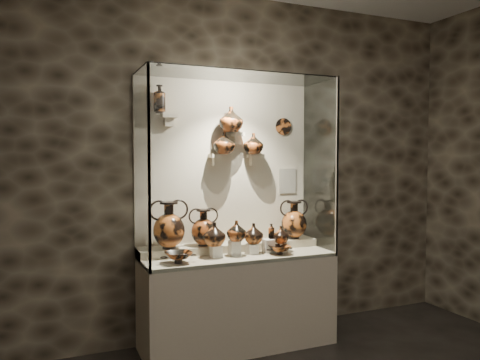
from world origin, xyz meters
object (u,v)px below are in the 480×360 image
object	(u,v)px
amphora_right	(294,220)
kylix_left	(178,256)
jug_a	(214,234)
amphora_mid	(203,227)
lekythos_small	(271,230)
amphora_left	(169,225)
jug_c	(253,233)
ovoid_vase_c	(253,144)
jug_b	(236,231)
lekythos_tall	(160,97)
jug_e	(281,234)
ovoid_vase_a	(224,143)
kylix_right	(279,249)
ovoid_vase_b	(231,119)

from	to	relation	value
amphora_right	kylix_left	bearing A→B (deg)	168.41
jug_a	kylix_left	bearing A→B (deg)	-145.83
amphora_mid	lekythos_small	distance (m)	0.61
amphora_left	amphora_mid	distance (m)	0.32
jug_c	ovoid_vase_c	bearing A→B (deg)	86.26
amphora_right	jug_a	distance (m)	0.91
jug_b	lekythos_tall	bearing A→B (deg)	156.71
amphora_mid	lekythos_tall	xyz separation A→B (m)	(-0.36, 0.10, 1.14)
kylix_left	jug_e	bearing A→B (deg)	-16.45
lekythos_small	amphora_left	bearing A→B (deg)	165.10
amphora_right	ovoid_vase_c	bearing A→B (deg)	147.77
amphora_mid	jug_b	size ratio (longest dim) A/B	1.84
lekythos_tall	jug_b	bearing A→B (deg)	-47.20
jug_a	ovoid_vase_a	world-z (taller)	ovoid_vase_a
amphora_right	kylix_right	distance (m)	0.49
ovoid_vase_b	jug_e	bearing A→B (deg)	-27.99
lekythos_tall	kylix_right	bearing A→B (deg)	-42.90
jug_a	ovoid_vase_a	bearing A→B (deg)	71.55
lekythos_tall	jug_e	bearing A→B (deg)	-36.71
jug_e	kylix_left	bearing A→B (deg)	176.34
lekythos_small	ovoid_vase_c	world-z (taller)	ovoid_vase_c
jug_a	jug_c	xyz separation A→B (m)	(0.38, 0.02, -0.02)
kylix_left	ovoid_vase_a	size ratio (longest dim) A/B	1.40
jug_c	ovoid_vase_a	bearing A→B (deg)	150.42
amphora_left	ovoid_vase_b	bearing A→B (deg)	-18.92
jug_b	jug_c	size ratio (longest dim) A/B	0.99
ovoid_vase_b	jug_b	bearing A→B (deg)	-96.82
jug_a	lekythos_small	xyz separation A→B (m)	(0.55, 0.02, -0.00)
kylix_right	ovoid_vase_b	xyz separation A→B (m)	(-0.32, 0.34, 1.15)
jug_c	kylix_right	world-z (taller)	jug_c
lekythos_tall	amphora_right	bearing A→B (deg)	-24.58
amphora_mid	kylix_right	xyz separation A→B (m)	(0.60, -0.30, -0.19)
ovoid_vase_a	amphora_left	bearing A→B (deg)	-179.84
amphora_left	jug_b	bearing A→B (deg)	-43.27
jug_c	lekythos_tall	size ratio (longest dim) A/B	0.65
kylix_left	ovoid_vase_b	size ratio (longest dim) A/B	1.25
lekythos_small	kylix_left	distance (m)	0.91
amphora_mid	jug_a	bearing A→B (deg)	-83.99
amphora_right	ovoid_vase_b	bearing A→B (deg)	151.87
kylix_left	kylix_right	world-z (taller)	kylix_left
jug_c	lekythos_tall	xyz separation A→B (m)	(-0.77, 0.27, 1.20)
kylix_left	lekythos_tall	xyz separation A→B (m)	(-0.05, 0.38, 1.32)
jug_b	lekythos_small	world-z (taller)	jug_b
lekythos_tall	amphora_mid	bearing A→B (deg)	-35.91
lekythos_tall	ovoid_vase_a	distance (m)	0.70
kylix_right	lekythos_tall	xyz separation A→B (m)	(-0.97, 0.40, 1.33)
jug_a	kylix_right	world-z (taller)	jug_a
amphora_mid	jug_a	world-z (taller)	amphora_mid
amphora_left	kylix_right	size ratio (longest dim) A/B	1.70
jug_b	lekythos_small	xyz separation A→B (m)	(0.35, 0.03, -0.02)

